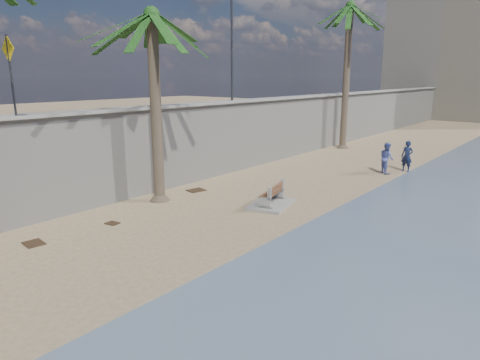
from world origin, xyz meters
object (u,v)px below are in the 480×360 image
Objects in this scene: palm_mid at (152,17)px; person_b at (387,156)px; person_a at (407,154)px; palm_back at (350,8)px; bench_far at (271,197)px.

palm_mid is 13.05m from person_b.
palm_back is at bearing 145.09° from person_a.
person_a is 1.29m from person_b.
person_a is at bearing 63.60° from palm_mid.
bench_far is 0.28× the size of palm_mid.
palm_back is 5.50× the size of person_a.
bench_far is at bearing 30.47° from palm_mid.
bench_far is at bearing -74.36° from palm_back.
palm_mid is 0.78× the size of palm_back.
bench_far is at bearing -98.22° from person_a.
bench_far is 8.31m from person_b.
person_b is at bearing 81.03° from bench_far.
person_b is at bearing 63.97° from palm_mid.
palm_mid reaches higher than bench_far.
palm_back is (-0.10, 16.18, 2.10)m from palm_mid.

